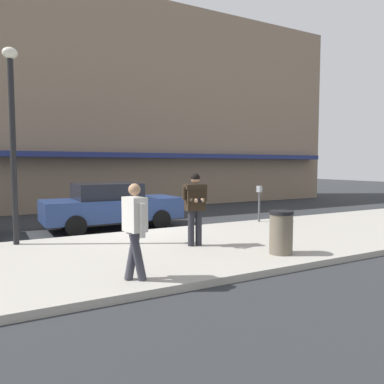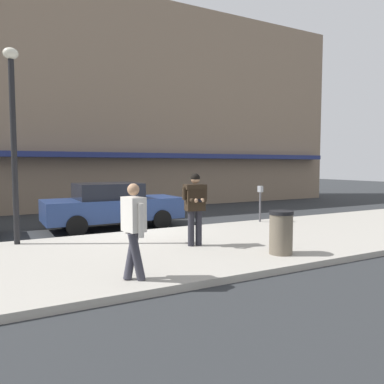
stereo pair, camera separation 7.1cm
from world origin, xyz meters
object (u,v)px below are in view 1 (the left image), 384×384
man_texting_on_phone (195,201)px  parking_meter (259,198)px  trash_bin (281,232)px  parked_sedan_mid (111,205)px  pedestrian_in_light_coat (135,225)px  street_lamp_post (12,125)px

man_texting_on_phone → parking_meter: man_texting_on_phone is taller
trash_bin → parked_sedan_mid: bearing=110.2°
pedestrian_in_light_coat → street_lamp_post: 4.98m
man_texting_on_phone → street_lamp_post: (-3.90, 2.31, 1.89)m
parking_meter → trash_bin: size_ratio=1.30×
parked_sedan_mid → street_lamp_post: bearing=-147.6°
man_texting_on_phone → parking_meter: (3.90, 2.36, -0.28)m
street_lamp_post → parking_meter: (7.80, 0.05, -2.17)m
street_lamp_post → trash_bin: 7.01m
pedestrian_in_light_coat → trash_bin: size_ratio=1.74×
street_lamp_post → parking_meter: bearing=0.4°
pedestrian_in_light_coat → trash_bin: 3.60m
man_texting_on_phone → street_lamp_post: bearing=149.4°
man_texting_on_phone → pedestrian_in_light_coat: (-2.26, -1.93, -0.14)m
pedestrian_in_light_coat → street_lamp_post: (-1.64, 4.24, 2.03)m
street_lamp_post → trash_bin: street_lamp_post is taller
parked_sedan_mid → parking_meter: parked_sedan_mid is taller
trash_bin → man_texting_on_phone: bearing=127.9°
parked_sedan_mid → trash_bin: parked_sedan_mid is taller
street_lamp_post → trash_bin: (5.20, -3.98, -2.51)m
pedestrian_in_light_coat → man_texting_on_phone: bearing=40.4°
parking_meter → trash_bin: 4.81m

